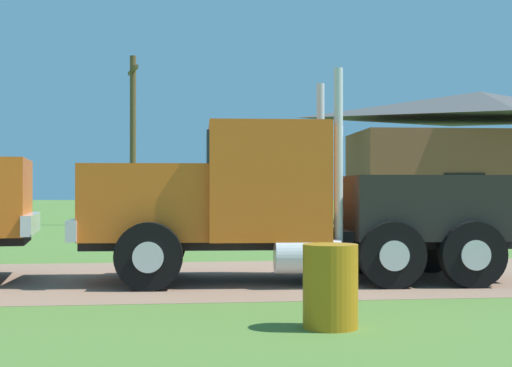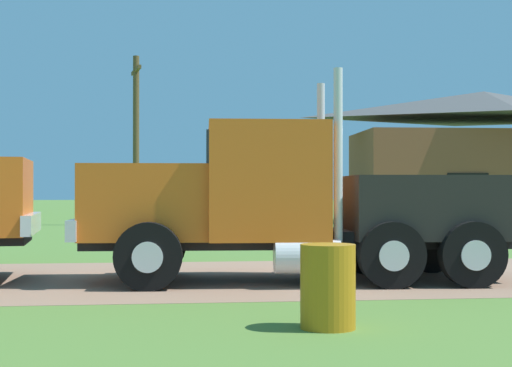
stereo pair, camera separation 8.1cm
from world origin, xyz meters
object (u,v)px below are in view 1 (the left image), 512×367
shed_building (481,159)px  utility_pole_near (133,135)px  steel_barrel (330,286)px  truck_foreground_white (290,205)px

shed_building → utility_pole_near: 16.11m
utility_pole_near → steel_barrel: bearing=-83.1°
steel_barrel → utility_pole_near: (-2.99, 24.56, 3.33)m
steel_barrel → utility_pole_near: utility_pole_near is taller
steel_barrel → truck_foreground_white: bearing=86.2°
truck_foreground_white → utility_pole_near: (-3.28, 20.19, 2.54)m
truck_foreground_white → shed_building: 25.56m
truck_foreground_white → utility_pole_near: size_ratio=1.02×
steel_barrel → shed_building: 29.62m
truck_foreground_white → utility_pole_near: utility_pole_near is taller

